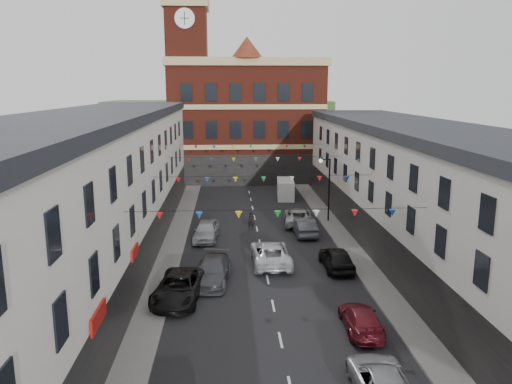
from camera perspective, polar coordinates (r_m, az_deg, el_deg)
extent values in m
plane|color=black|center=(33.15, 1.34, -9.99)|extent=(160.00, 160.00, 0.00)
cube|color=#605E5B|center=(35.17, -10.34, -8.75)|extent=(1.80, 64.00, 0.15)
cube|color=#605E5B|center=(36.14, 12.17, -8.25)|extent=(1.80, 64.00, 0.15)
cube|color=silver|center=(33.81, -19.12, -1.33)|extent=(8.00, 56.00, 10.00)
cube|color=black|center=(33.07, -19.75, 7.73)|extent=(8.40, 56.00, 0.70)
cube|color=black|center=(33.85, -12.08, -6.90)|extent=(0.12, 56.00, 3.20)
cube|color=beige|center=(35.63, 20.53, -1.61)|extent=(8.00, 56.00, 9.00)
cube|color=black|center=(34.89, 21.10, 6.16)|extent=(8.40, 56.00, 0.70)
cube|color=black|center=(34.98, 14.06, -6.38)|extent=(0.12, 56.00, 3.20)
cube|color=maroon|center=(68.89, -1.17, 7.81)|extent=(20.00, 12.00, 15.00)
cube|color=tan|center=(68.80, -1.20, 14.47)|extent=(20.60, 12.60, 1.00)
cone|color=maroon|center=(63.92, -1.04, 16.20)|extent=(4.00, 4.00, 2.60)
cube|color=maroon|center=(65.87, -7.75, 11.44)|extent=(5.00, 5.00, 24.00)
cube|color=tan|center=(66.65, -8.02, 20.50)|extent=(5.60, 5.60, 1.20)
cylinder|color=white|center=(63.85, -8.16, 19.07)|extent=(2.40, 0.12, 2.40)
cube|color=#2C5126|center=(92.98, -4.20, 7.27)|extent=(40.00, 14.00, 10.00)
cylinder|color=black|center=(46.58, 8.34, 0.16)|extent=(0.14, 0.14, 6.00)
cylinder|color=black|center=(46.01, 7.96, 3.69)|extent=(0.90, 0.10, 0.10)
sphere|color=beige|center=(45.94, 7.41, 3.57)|extent=(0.36, 0.36, 0.36)
imported|color=black|center=(30.28, -8.83, -10.73)|extent=(3.24, 5.85, 1.55)
imported|color=#3E4046|center=(32.64, -5.02, -8.94)|extent=(2.71, 5.48, 1.53)
imported|color=#919499|center=(41.39, -5.69, -4.40)|extent=(2.35, 4.85, 1.60)
imported|color=#919398|center=(22.19, 14.14, -20.24)|extent=(2.26, 4.79, 1.32)
imported|color=maroon|center=(27.04, 11.92, -14.04)|extent=(1.91, 4.42, 1.27)
imported|color=black|center=(35.18, 9.19, -7.49)|extent=(1.93, 4.59, 1.55)
imported|color=#4B4C52|center=(42.79, 5.50, -3.90)|extent=(1.76, 4.68, 1.53)
imported|color=#B5B7BA|center=(45.94, 4.87, -2.80)|extent=(3.07, 5.65, 1.50)
imported|color=silver|center=(35.73, 1.68, -7.00)|extent=(2.71, 5.72, 1.58)
cube|color=silver|center=(56.76, 3.39, 0.34)|extent=(2.16, 4.83, 2.08)
imported|color=black|center=(44.01, -0.54, -3.32)|extent=(0.62, 0.42, 1.65)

